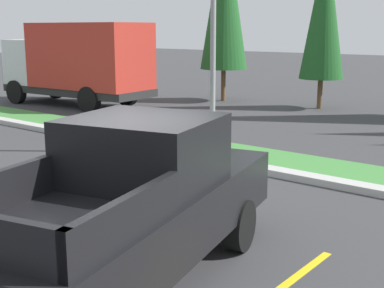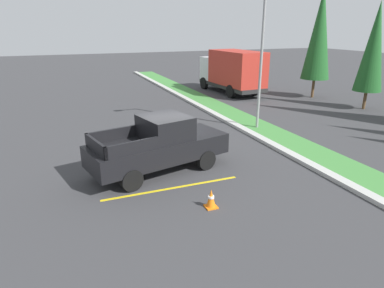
% 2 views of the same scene
% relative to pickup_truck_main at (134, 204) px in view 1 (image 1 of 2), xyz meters
% --- Properties ---
extents(ground_plane, '(120.00, 120.00, 0.00)m').
position_rel_pickup_truck_main_xyz_m(ground_plane, '(-0.73, 0.56, -1.04)').
color(ground_plane, '#38383A').
extents(parking_line_near, '(0.12, 4.80, 0.01)m').
position_rel_pickup_truck_main_xyz_m(parking_line_near, '(-1.54, -0.05, -1.04)').
color(parking_line_near, yellow).
rests_on(parking_line_near, ground).
extents(curb_strip, '(56.00, 0.40, 0.15)m').
position_rel_pickup_truck_main_xyz_m(curb_strip, '(-0.73, 5.56, -0.97)').
color(curb_strip, '#B2B2AD').
rests_on(curb_strip, ground).
extents(grass_median, '(56.00, 1.80, 0.06)m').
position_rel_pickup_truck_main_xyz_m(grass_median, '(-0.73, 6.66, -1.01)').
color(grass_median, '#42843D').
rests_on(grass_median, ground).
extents(pickup_truck_main, '(3.07, 5.52, 2.10)m').
position_rel_pickup_truck_main_xyz_m(pickup_truck_main, '(0.00, 0.00, 0.00)').
color(pickup_truck_main, black).
rests_on(pickup_truck_main, ground).
extents(cargo_truck_distant, '(6.94, 2.87, 3.40)m').
position_rel_pickup_truck_main_xyz_m(cargo_truck_distant, '(-13.04, 9.99, 0.81)').
color(cargo_truck_distant, black).
rests_on(cargo_truck_distant, ground).
extents(cypress_tree_left_inner, '(1.74, 1.74, 6.71)m').
position_rel_pickup_truck_main_xyz_m(cypress_tree_left_inner, '(-4.80, 15.47, 2.91)').
color(cypress_tree_left_inner, brown).
rests_on(cypress_tree_left_inner, ground).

